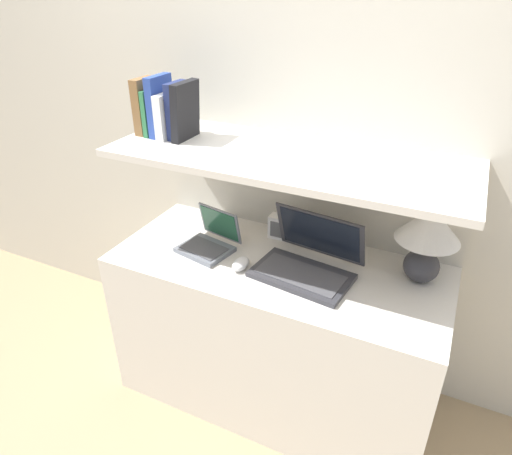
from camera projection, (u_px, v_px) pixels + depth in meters
name	position (u px, v px, depth m)	size (l,w,h in m)	color
ground_plane	(247.00, 439.00, 2.03)	(12.00, 12.00, 0.00)	#9E8460
wall_back	(312.00, 135.00, 1.96)	(6.00, 0.05, 2.40)	beige
desk	(275.00, 333.00, 2.08)	(1.40, 0.59, 0.75)	silver
back_riser	(302.00, 259.00, 2.22)	(1.40, 0.04, 1.18)	beige
shelf	(287.00, 158.00, 1.74)	(1.40, 0.53, 0.03)	silver
table_lamp	(428.00, 234.00, 1.70)	(0.24, 0.24, 0.32)	#2D2D33
laptop_large	(308.00, 261.00, 1.82)	(0.42, 0.35, 0.23)	#333338
laptop_small	(210.00, 241.00, 1.98)	(0.25, 0.25, 0.17)	slate
computer_mouse	(241.00, 264.00, 1.86)	(0.06, 0.10, 0.04)	white
router_box	(284.00, 228.00, 2.05)	(0.14, 0.06, 0.11)	white
book_brown	(145.00, 106.00, 1.92)	(0.04, 0.13, 0.23)	brown
book_green	(153.00, 112.00, 1.91)	(0.02, 0.14, 0.19)	#2D7042
book_blue	(160.00, 106.00, 1.88)	(0.04, 0.15, 0.25)	#284293
book_white	(169.00, 115.00, 1.88)	(0.04, 0.17, 0.18)	silver
book_navy	(177.00, 111.00, 1.86)	(0.03, 0.13, 0.23)	navy
book_black	(185.00, 111.00, 1.84)	(0.05, 0.16, 0.23)	black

